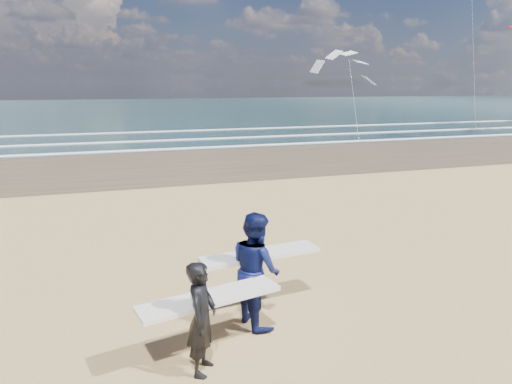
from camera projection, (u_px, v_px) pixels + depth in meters
name	position (u px, v px, depth m)	size (l,w,h in m)	color
wet_sand_strip	(456.00, 148.00, 29.92)	(220.00, 12.00, 0.01)	#473926
ocean	(236.00, 107.00, 79.90)	(220.00, 100.00, 0.02)	#173133
foam_breakers	(373.00, 132.00, 39.26)	(220.00, 11.70, 0.05)	white
surfer_near	(203.00, 315.00, 6.56)	(2.26, 1.21, 1.70)	black
surfer_far	(256.00, 268.00, 7.86)	(2.25, 1.29, 2.01)	#0B1240
kite_1	(352.00, 81.00, 36.43)	(5.86, 4.74, 7.65)	slate
kite_5	(473.00, 33.00, 43.38)	(5.15, 4.67, 16.64)	slate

